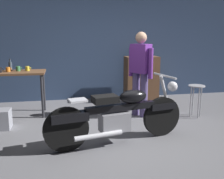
% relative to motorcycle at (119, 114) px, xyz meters
% --- Properties ---
extents(ground_plane, '(12.00, 12.00, 0.00)m').
position_rel_motorcycle_xyz_m(ground_plane, '(0.10, 0.14, -0.45)').
color(ground_plane, slate).
extents(back_wall, '(8.00, 0.12, 3.10)m').
position_rel_motorcycle_xyz_m(back_wall, '(0.10, 2.94, 1.10)').
color(back_wall, '#384C70').
rests_on(back_wall, ground_plane).
extents(workbench, '(1.30, 0.64, 0.90)m').
position_rel_motorcycle_xyz_m(workbench, '(-1.79, 1.73, 0.34)').
color(workbench, brown).
rests_on(workbench, ground_plane).
extents(motorcycle, '(2.16, 0.76, 1.00)m').
position_rel_motorcycle_xyz_m(motorcycle, '(0.00, 0.00, 0.00)').
color(motorcycle, black).
rests_on(motorcycle, ground_plane).
extents(person_standing, '(0.40, 0.49, 1.67)m').
position_rel_motorcycle_xyz_m(person_standing, '(0.71, 1.23, 0.48)').
color(person_standing, '#584A80').
rests_on(person_standing, ground_plane).
extents(shop_stool, '(0.32, 0.32, 0.64)m').
position_rel_motorcycle_xyz_m(shop_stool, '(1.78, 0.94, 0.05)').
color(shop_stool, '#B2B2B7').
rests_on(shop_stool, ground_plane).
extents(wooden_dresser, '(0.80, 0.47, 1.10)m').
position_rel_motorcycle_xyz_m(wooden_dresser, '(1.12, 2.43, 0.10)').
color(wooden_dresser, brown).
rests_on(wooden_dresser, ground_plane).
extents(mug_orange_travel, '(0.11, 0.08, 0.09)m').
position_rel_motorcycle_xyz_m(mug_orange_travel, '(-1.84, 1.73, 0.50)').
color(mug_orange_travel, orange).
rests_on(mug_orange_travel, workbench).
extents(mug_black_matte, '(0.11, 0.08, 0.10)m').
position_rel_motorcycle_xyz_m(mug_black_matte, '(-1.97, 1.64, 0.50)').
color(mug_black_matte, black).
rests_on(mug_black_matte, workbench).
extents(mug_green_speckled, '(0.12, 0.09, 0.10)m').
position_rel_motorcycle_xyz_m(mug_green_speckled, '(-1.66, 1.80, 0.50)').
color(mug_green_speckled, '#3D7F4C').
rests_on(mug_green_speckled, workbench).
extents(mug_yellow_tall, '(0.11, 0.08, 0.09)m').
position_rel_motorcycle_xyz_m(mug_yellow_tall, '(-1.48, 1.80, 0.50)').
color(mug_yellow_tall, yellow).
rests_on(mug_yellow_tall, workbench).
extents(bottle, '(0.06, 0.06, 0.24)m').
position_rel_motorcycle_xyz_m(bottle, '(-1.82, 1.86, 0.55)').
color(bottle, '#3F4C59').
rests_on(bottle, workbench).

